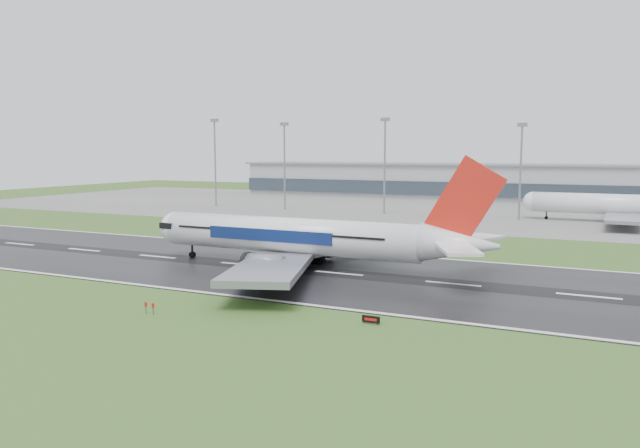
% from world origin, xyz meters
% --- Properties ---
extents(ground, '(520.00, 520.00, 0.00)m').
position_xyz_m(ground, '(0.00, 0.00, 0.00)').
color(ground, '#30541E').
rests_on(ground, ground).
extents(runway, '(400.00, 45.00, 0.10)m').
position_xyz_m(runway, '(0.00, 0.00, 0.05)').
color(runway, black).
rests_on(runway, ground).
extents(apron, '(400.00, 130.00, 0.08)m').
position_xyz_m(apron, '(0.00, 125.00, 0.04)').
color(apron, slate).
rests_on(apron, ground).
extents(terminal, '(240.00, 36.00, 15.00)m').
position_xyz_m(terminal, '(0.00, 185.00, 7.50)').
color(terminal, gray).
rests_on(terminal, ground).
extents(main_airliner, '(67.24, 64.09, 19.69)m').
position_xyz_m(main_airliner, '(-6.43, 1.84, 9.94)').
color(main_airliner, white).
rests_on(main_airliner, runway).
extents(parked_airliner, '(61.44, 57.45, 17.51)m').
position_xyz_m(parked_airliner, '(47.36, 104.46, 8.84)').
color(parked_airliner, white).
rests_on(parked_airliner, apron).
extents(runway_sign, '(2.28, 0.91, 1.04)m').
position_xyz_m(runway_sign, '(15.64, -26.70, 0.52)').
color(runway_sign, black).
rests_on(runway_sign, ground).
extents(floodmast_0, '(0.64, 0.64, 32.53)m').
position_xyz_m(floodmast_0, '(-94.58, 100.00, 16.27)').
color(floodmast_0, gray).
rests_on(floodmast_0, ground).
extents(floodmast_1, '(0.64, 0.64, 30.56)m').
position_xyz_m(floodmast_1, '(-64.16, 100.00, 15.28)').
color(floodmast_1, gray).
rests_on(floodmast_1, ground).
extents(floodmast_2, '(0.64, 0.64, 31.40)m').
position_xyz_m(floodmast_2, '(-25.62, 100.00, 15.70)').
color(floodmast_2, gray).
rests_on(floodmast_2, ground).
extents(floodmast_3, '(0.64, 0.64, 28.84)m').
position_xyz_m(floodmast_3, '(18.53, 100.00, 14.42)').
color(floodmast_3, gray).
rests_on(floodmast_3, ground).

